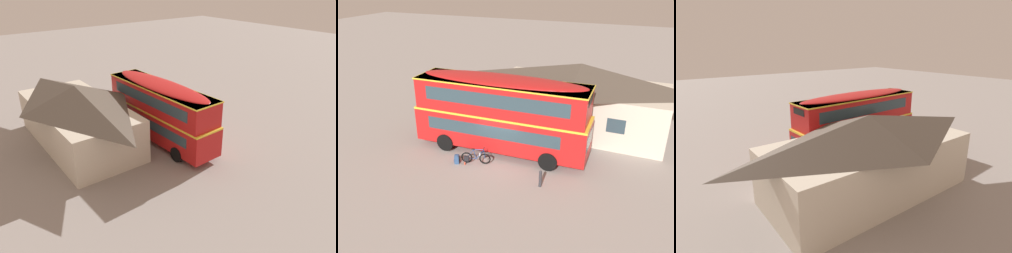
# 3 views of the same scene
# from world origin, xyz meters

# --- Properties ---
(ground_plane) EXTENTS (120.00, 120.00, 0.00)m
(ground_plane) POSITION_xyz_m (0.00, 0.00, 0.00)
(ground_plane) COLOR gray
(double_decker_bus) EXTENTS (10.72, 2.89, 4.79)m
(double_decker_bus) POSITION_xyz_m (-0.36, 0.95, 2.64)
(double_decker_bus) COLOR black
(double_decker_bus) RESTS_ON ground
(touring_bicycle) EXTENTS (1.73, 0.74, 1.00)m
(touring_bicycle) POSITION_xyz_m (-1.18, -1.09, 0.37)
(touring_bicycle) COLOR black
(touring_bicycle) RESTS_ON ground
(backpack_on_ground) EXTENTS (0.39, 0.41, 0.55)m
(backpack_on_ground) POSITION_xyz_m (-2.17, -1.47, 0.28)
(backpack_on_ground) COLOR #2D4C7A
(backpack_on_ground) RESTS_ON ground
(water_bottle_red_squeeze) EXTENTS (0.07, 0.07, 0.22)m
(water_bottle_red_squeeze) POSITION_xyz_m (-1.64, -1.48, 0.10)
(water_bottle_red_squeeze) COLOR #D84C33
(water_bottle_red_squeeze) RESTS_ON ground
(pub_building) EXTENTS (12.13, 5.97, 4.69)m
(pub_building) POSITION_xyz_m (3.18, 6.24, 2.40)
(pub_building) COLOR beige
(pub_building) RESTS_ON ground
(kerb_bollard) EXTENTS (0.16, 0.16, 0.97)m
(kerb_bollard) POSITION_xyz_m (3.08, -1.87, 0.50)
(kerb_bollard) COLOR #333338
(kerb_bollard) RESTS_ON ground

